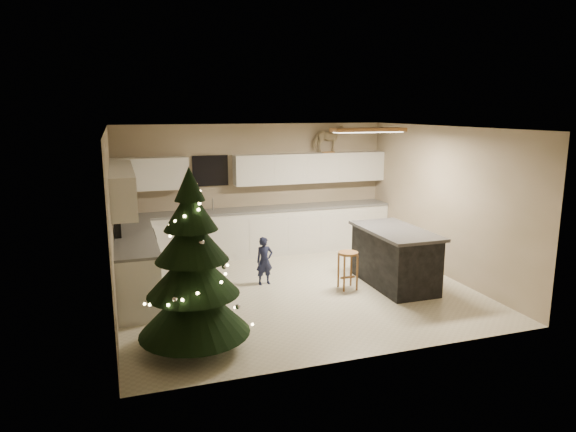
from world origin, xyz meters
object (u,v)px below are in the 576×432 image
object	(u,v)px
island	(394,257)
bar_stool	(348,261)
christmas_tree	(193,276)
toddler	(264,261)
rocking_horse	(328,138)

from	to	relation	value
island	bar_stool	world-z (taller)	island
bar_stool	christmas_tree	distance (m)	3.03
toddler	island	bearing A→B (deg)	-26.08
island	christmas_tree	distance (m)	3.74
bar_stool	rocking_horse	world-z (taller)	rocking_horse
christmas_tree	toddler	size ratio (longest dim) A/B	2.77
rocking_horse	bar_stool	bearing A→B (deg)	156.48
toddler	rocking_horse	distance (m)	3.32
island	rocking_horse	distance (m)	3.21
toddler	rocking_horse	size ratio (longest dim) A/B	1.19
christmas_tree	toddler	xyz separation A→B (m)	(1.45, 2.00, -0.52)
christmas_tree	rocking_horse	xyz separation A→B (m)	(3.39, 3.92, 1.38)
rocking_horse	toddler	bearing A→B (deg)	126.83
rocking_horse	christmas_tree	bearing A→B (deg)	131.17
christmas_tree	bar_stool	bearing A→B (deg)	26.87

